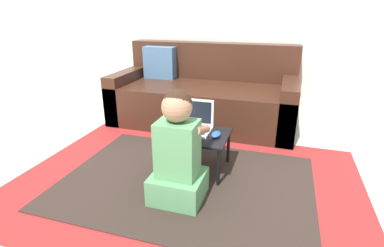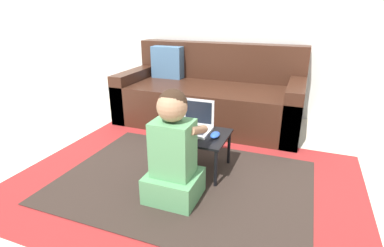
{
  "view_description": "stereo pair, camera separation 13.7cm",
  "coord_description": "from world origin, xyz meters",
  "px_view_note": "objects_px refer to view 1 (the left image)",
  "views": [
    {
      "loc": [
        0.67,
        -1.8,
        1.18
      ],
      "look_at": [
        0.03,
        0.23,
        0.36
      ],
      "focal_mm": 28.0,
      "sensor_mm": 36.0,
      "label": 1
    },
    {
      "loc": [
        0.8,
        -1.76,
        1.18
      ],
      "look_at": [
        0.03,
        0.23,
        0.36
      ],
      "focal_mm": 28.0,
      "sensor_mm": 36.0,
      "label": 2
    }
  ],
  "objects_px": {
    "couch": "(204,96)",
    "laptop": "(195,126)",
    "laptop_desk": "(194,138)",
    "computer_mouse": "(216,134)",
    "person_seated": "(178,154)"
  },
  "relations": [
    {
      "from": "couch",
      "to": "person_seated",
      "type": "distance_m",
      "value": 1.51
    },
    {
      "from": "laptop_desk",
      "to": "computer_mouse",
      "type": "distance_m",
      "value": 0.18
    },
    {
      "from": "couch",
      "to": "laptop",
      "type": "relative_size",
      "value": 7.62
    },
    {
      "from": "person_seated",
      "to": "couch",
      "type": "bearing_deg",
      "value": 99.06
    },
    {
      "from": "couch",
      "to": "laptop",
      "type": "bearing_deg",
      "value": -78.59
    },
    {
      "from": "couch",
      "to": "laptop_desk",
      "type": "bearing_deg",
      "value": -78.47
    },
    {
      "from": "laptop_desk",
      "to": "person_seated",
      "type": "height_order",
      "value": "person_seated"
    },
    {
      "from": "laptop_desk",
      "to": "couch",
      "type": "bearing_deg",
      "value": 101.53
    },
    {
      "from": "couch",
      "to": "laptop_desk",
      "type": "height_order",
      "value": "couch"
    },
    {
      "from": "laptop_desk",
      "to": "person_seated",
      "type": "xyz_separation_m",
      "value": [
        0.02,
        -0.4,
        0.06
      ]
    },
    {
      "from": "laptop",
      "to": "person_seated",
      "type": "xyz_separation_m",
      "value": [
        0.03,
        -0.46,
        -0.01
      ]
    },
    {
      "from": "computer_mouse",
      "to": "couch",
      "type": "bearing_deg",
      "value": 109.67
    },
    {
      "from": "couch",
      "to": "computer_mouse",
      "type": "bearing_deg",
      "value": -70.33
    },
    {
      "from": "couch",
      "to": "laptop",
      "type": "distance_m",
      "value": 1.05
    },
    {
      "from": "laptop_desk",
      "to": "person_seated",
      "type": "bearing_deg",
      "value": -87.73
    }
  ]
}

